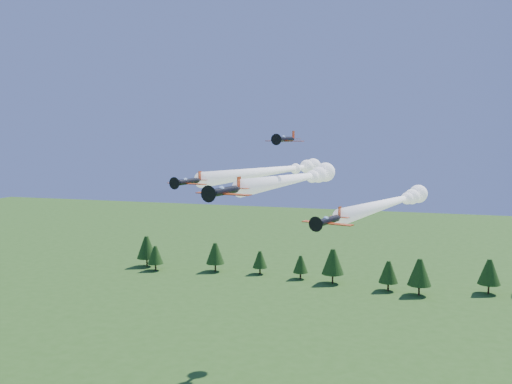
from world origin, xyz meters
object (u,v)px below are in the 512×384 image
(plane_left, at_px, (277,170))
(plane_slot, at_px, (285,139))
(plane_right, at_px, (392,202))
(plane_lead, at_px, (298,178))

(plane_left, bearing_deg, plane_slot, -60.28)
(plane_right, bearing_deg, plane_left, -179.59)
(plane_right, relative_size, plane_slot, 6.44)
(plane_lead, height_order, plane_left, plane_left)
(plane_lead, height_order, plane_right, plane_lead)
(plane_lead, xyz_separation_m, plane_slot, (-0.99, -5.00, 6.68))
(plane_lead, height_order, plane_slot, plane_slot)
(plane_lead, relative_size, plane_right, 0.95)
(plane_left, bearing_deg, plane_lead, -52.65)
(plane_lead, distance_m, plane_right, 19.08)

